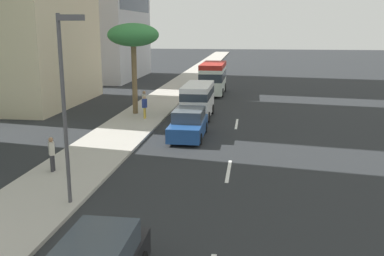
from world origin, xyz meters
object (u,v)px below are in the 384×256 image
van_lead (198,99)px  minibus_fourth (213,77)px  street_lamp (66,90)px  pedestrian_near_lamp (144,101)px  car_second (189,124)px  pedestrian_by_tree (52,153)px  pedestrian_mid_block (145,106)px  palm_tree (133,36)px

van_lead → minibus_fourth: minibus_fourth is taller
van_lead → street_lamp: bearing=-8.7°
pedestrian_near_lamp → street_lamp: 17.07m
minibus_fourth → pedestrian_near_lamp: size_ratio=3.76×
car_second → pedestrian_near_lamp: 7.21m
pedestrian_by_tree → pedestrian_mid_block: bearing=-40.9°
minibus_fourth → pedestrian_mid_block: (-13.42, 3.65, -0.65)m
pedestrian_mid_block → pedestrian_by_tree: bearing=18.3°
car_second → van_lead: bearing=-178.3°
pedestrian_mid_block → palm_tree: size_ratio=0.24×
pedestrian_near_lamp → pedestrian_mid_block: (-1.49, -0.39, -0.09)m
pedestrian_near_lamp → pedestrian_mid_block: pedestrian_near_lamp is taller
van_lead → car_second: bearing=1.7°
van_lead → palm_tree: bearing=-92.4°
car_second → palm_tree: 9.37m
pedestrian_by_tree → palm_tree: 14.54m
van_lead → pedestrian_by_tree: bearing=-19.8°
pedestrian_mid_block → car_second: bearing=65.1°
car_second → pedestrian_by_tree: pedestrian_by_tree is taller
pedestrian_near_lamp → van_lead: bearing=-128.3°
street_lamp → van_lead: bearing=-8.7°
pedestrian_near_lamp → pedestrian_by_tree: bearing=136.5°
palm_tree → street_lamp: (-17.00, -2.19, -1.50)m
pedestrian_by_tree → palm_tree: (13.71, -0.12, 4.83)m
pedestrian_by_tree → van_lead: bearing=-54.6°
pedestrian_near_lamp → pedestrian_by_tree: pedestrian_near_lamp is taller
street_lamp → pedestrian_mid_block: bearing=3.9°
pedestrian_by_tree → palm_tree: size_ratio=0.24×
minibus_fourth → palm_tree: 13.25m
pedestrian_near_lamp → car_second: bearing=175.6°
pedestrian_near_lamp → pedestrian_by_tree: (-13.42, 0.90, -0.12)m
street_lamp → pedestrian_by_tree: bearing=35.2°
van_lead → street_lamp: (-16.80, 2.56, 2.92)m
van_lead → car_second: size_ratio=1.09×
pedestrian_mid_block → palm_tree: bearing=-122.5°
minibus_fourth → pedestrian_by_tree: minibus_fourth is taller
van_lead → palm_tree: 6.50m
car_second → minibus_fourth: (17.81, 0.12, 0.88)m
minibus_fourth → van_lead: bearing=-0.3°
car_second → palm_tree: size_ratio=0.71×
car_second → pedestrian_by_tree: 9.08m
van_lead → pedestrian_by_tree: van_lead is taller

